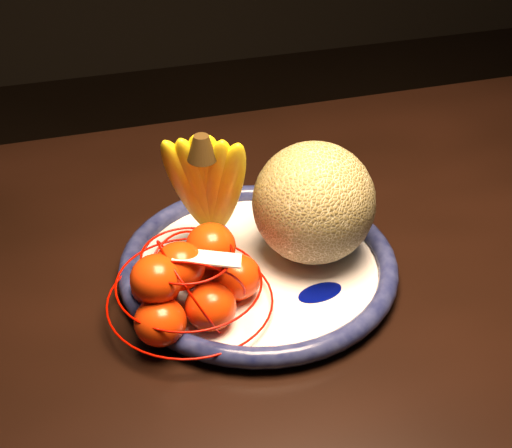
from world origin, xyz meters
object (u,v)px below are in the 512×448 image
object	(u,v)px
fruit_bowl	(258,267)
banana_bunch	(208,183)
dining_table	(152,366)
mandarin_bag	(189,281)
cantaloupe	(314,203)

from	to	relation	value
fruit_bowl	banana_bunch	xyz separation A→B (m)	(-0.05, 0.05, 0.10)
dining_table	mandarin_bag	bearing A→B (deg)	-17.27
fruit_bowl	mandarin_bag	distance (m)	0.11
dining_table	cantaloupe	bearing A→B (deg)	11.67
cantaloupe	banana_bunch	bearing A→B (deg)	161.01
cantaloupe	mandarin_bag	world-z (taller)	cantaloupe
dining_table	banana_bunch	bearing A→B (deg)	41.65
banana_bunch	dining_table	bearing A→B (deg)	-117.61
dining_table	fruit_bowl	bearing A→B (deg)	13.29
fruit_bowl	mandarin_bag	bearing A→B (deg)	-151.90
fruit_bowl	banana_bunch	distance (m)	0.12
mandarin_bag	dining_table	bearing A→B (deg)	163.22
dining_table	fruit_bowl	xyz separation A→B (m)	(0.14, 0.03, 0.09)
dining_table	mandarin_bag	size ratio (longest dim) A/B	6.34
dining_table	cantaloupe	world-z (taller)	cantaloupe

